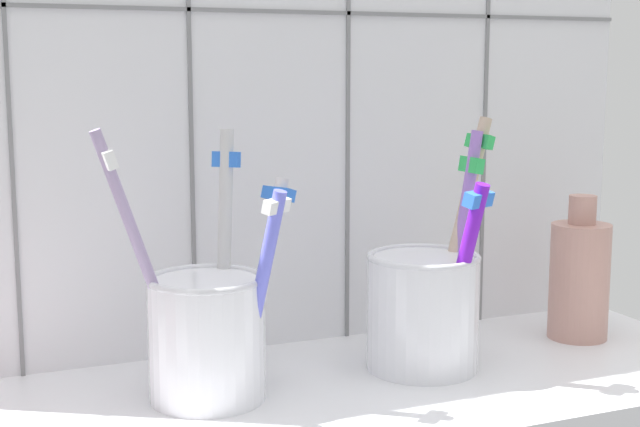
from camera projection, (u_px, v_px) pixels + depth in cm
name	position (u px, v px, depth cm)	size (l,w,h in cm)	color
counter_slab	(328.00, 402.00, 63.74)	(64.00, 22.00, 2.00)	silver
tile_wall_back	(267.00, 86.00, 71.27)	(64.00, 2.20, 45.00)	white
toothbrush_cup_left	(209.00, 329.00, 61.07)	(14.24, 8.84, 18.31)	white
toothbrush_cup_right	(426.00, 305.00, 67.22)	(10.74, 9.39, 18.33)	white
ceramic_vase	(579.00, 278.00, 74.81)	(4.82, 4.82, 11.78)	tan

